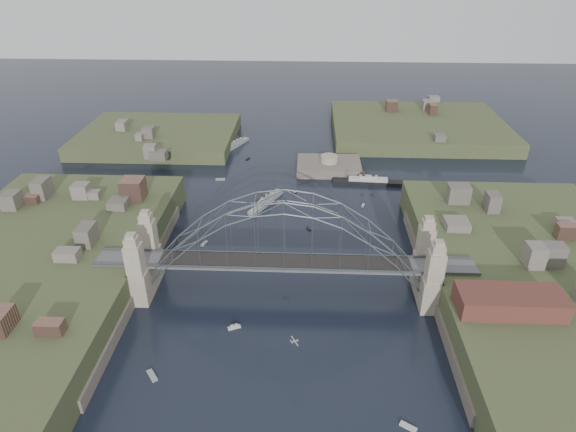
{
  "coord_description": "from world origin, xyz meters",
  "views": [
    {
      "loc": [
        4.83,
        -91.36,
        70.52
      ],
      "look_at": [
        0.0,
        18.0,
        10.0
      ],
      "focal_mm": 31.13,
      "sensor_mm": 36.0,
      "label": 1
    }
  ],
  "objects_px": {
    "fort_island": "(329,171)",
    "naval_cruiser_near": "(266,201)",
    "bridge": "(284,247)",
    "naval_cruiser_far": "(237,144)",
    "ocean_liner": "(368,182)",
    "wharf_shed": "(510,302)"
  },
  "relations": [
    {
      "from": "bridge",
      "to": "ocean_liner",
      "type": "height_order",
      "value": "bridge"
    },
    {
      "from": "naval_cruiser_near",
      "to": "ocean_liner",
      "type": "xyz_separation_m",
      "value": [
        32.42,
        15.5,
        0.06
      ]
    },
    {
      "from": "ocean_liner",
      "to": "naval_cruiser_far",
      "type": "bearing_deg",
      "value": 145.4
    },
    {
      "from": "fort_island",
      "to": "naval_cruiser_far",
      "type": "relative_size",
      "value": 1.52
    },
    {
      "from": "bridge",
      "to": "fort_island",
      "type": "distance_m",
      "value": 72.14
    },
    {
      "from": "fort_island",
      "to": "ocean_liner",
      "type": "relative_size",
      "value": 0.95
    },
    {
      "from": "bridge",
      "to": "naval_cruiser_far",
      "type": "xyz_separation_m",
      "value": [
        -23.37,
        92.12,
        -11.54
      ]
    },
    {
      "from": "bridge",
      "to": "naval_cruiser_far",
      "type": "bearing_deg",
      "value": 104.24
    },
    {
      "from": "fort_island",
      "to": "wharf_shed",
      "type": "bearing_deg",
      "value": -69.15
    },
    {
      "from": "fort_island",
      "to": "wharf_shed",
      "type": "xyz_separation_m",
      "value": [
        32.0,
        -84.0,
        10.34
      ]
    },
    {
      "from": "naval_cruiser_far",
      "to": "ocean_liner",
      "type": "xyz_separation_m",
      "value": [
        47.97,
        -33.09,
        0.09
      ]
    },
    {
      "from": "wharf_shed",
      "to": "fort_island",
      "type": "bearing_deg",
      "value": 110.85
    },
    {
      "from": "ocean_liner",
      "to": "fort_island",
      "type": "bearing_deg",
      "value": 138.93
    },
    {
      "from": "fort_island",
      "to": "wharf_shed",
      "type": "relative_size",
      "value": 1.1
    },
    {
      "from": "bridge",
      "to": "wharf_shed",
      "type": "bearing_deg",
      "value": -17.65
    },
    {
      "from": "fort_island",
      "to": "wharf_shed",
      "type": "height_order",
      "value": "wharf_shed"
    },
    {
      "from": "fort_island",
      "to": "naval_cruiser_near",
      "type": "distance_m",
      "value": 33.1
    },
    {
      "from": "bridge",
      "to": "ocean_liner",
      "type": "bearing_deg",
      "value": 67.38
    },
    {
      "from": "wharf_shed",
      "to": "ocean_liner",
      "type": "xyz_separation_m",
      "value": [
        -19.4,
        73.02,
        -9.12
      ]
    },
    {
      "from": "bridge",
      "to": "fort_island",
      "type": "bearing_deg",
      "value": 80.27
    },
    {
      "from": "naval_cruiser_near",
      "to": "ocean_liner",
      "type": "distance_m",
      "value": 35.93
    },
    {
      "from": "ocean_liner",
      "to": "bridge",
      "type": "bearing_deg",
      "value": -112.62
    }
  ]
}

